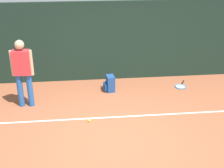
% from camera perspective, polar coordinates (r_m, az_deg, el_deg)
% --- Properties ---
extents(ground_plane, '(12.00, 12.00, 0.00)m').
position_cam_1_polar(ground_plane, '(6.70, 0.36, -9.24)').
color(ground_plane, '#9E5638').
extents(back_fence, '(10.00, 0.10, 2.30)m').
position_cam_1_polar(back_fence, '(8.93, -1.77, 7.78)').
color(back_fence, '#192D23').
rests_on(back_fence, ground).
extents(court_line, '(9.00, 0.05, 0.00)m').
position_cam_1_polar(court_line, '(7.29, -0.26, -6.14)').
color(court_line, white).
rests_on(court_line, ground).
extents(tennis_player, '(0.53, 0.24, 1.70)m').
position_cam_1_polar(tennis_player, '(7.69, -16.15, 2.53)').
color(tennis_player, '#2659A5').
rests_on(tennis_player, ground).
extents(tennis_racket, '(0.45, 0.62, 0.03)m').
position_cam_1_polar(tennis_racket, '(9.01, 12.52, -0.39)').
color(tennis_racket, black).
rests_on(tennis_racket, ground).
extents(backpack, '(0.31, 0.32, 0.44)m').
position_cam_1_polar(backpack, '(8.47, -0.40, 0.05)').
color(backpack, '#1E478C').
rests_on(backpack, ground).
extents(tennis_ball_near_player, '(0.07, 0.07, 0.07)m').
position_cam_1_polar(tennis_ball_near_player, '(7.12, -4.19, -6.73)').
color(tennis_ball_near_player, '#CCE033').
rests_on(tennis_ball_near_player, ground).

